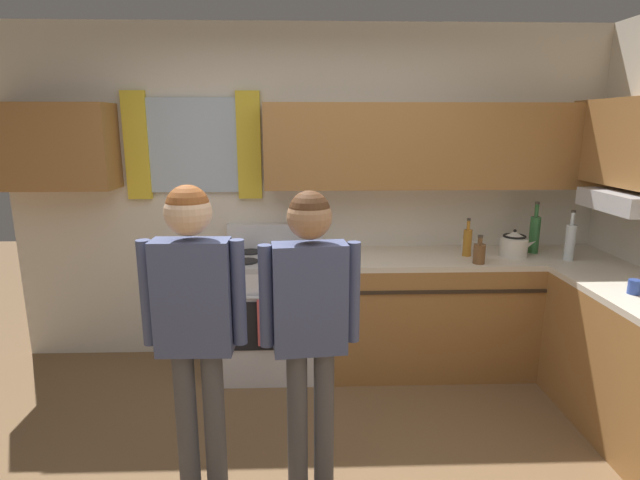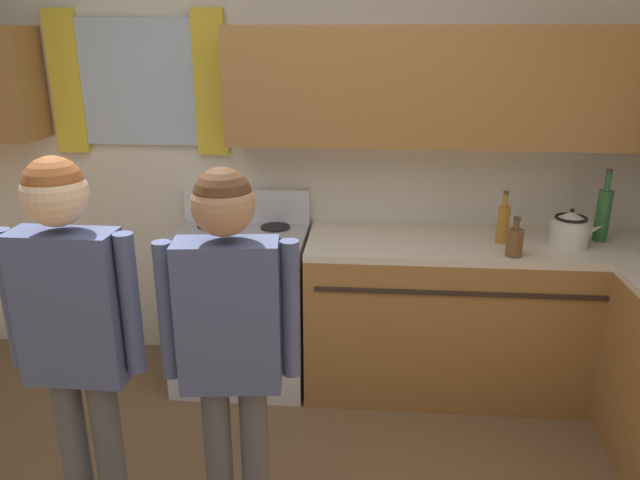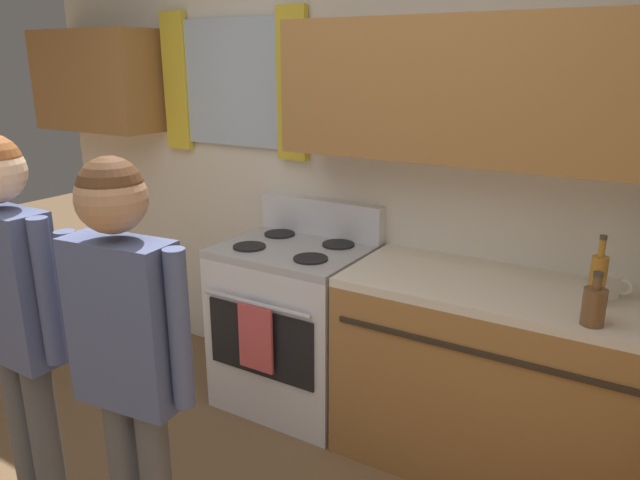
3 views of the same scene
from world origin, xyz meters
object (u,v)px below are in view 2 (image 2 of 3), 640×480
Objects in this scene: bottle_wine_green at (603,214)px; bottle_squat_brown at (515,242)px; adult_in_plaid at (230,331)px; mug_ceramic_white at (506,228)px; bottle_oil_amber at (503,223)px; stove_oven at (242,304)px; stovetop_kettle at (570,229)px; adult_left at (74,323)px.

bottle_squat_brown is at bearing -151.00° from bottle_wine_green.
adult_in_plaid is at bearing -137.80° from bottle_squat_brown.
bottle_wine_green is at bearing -4.43° from mug_ceramic_white.
bottle_oil_amber is 0.55m from bottle_wine_green.
stovetop_kettle is (1.79, -0.05, 0.53)m from stove_oven.
stovetop_kettle is at bearing 29.69° from bottle_squat_brown.
bottle_wine_green is at bearing 8.13° from bottle_oil_amber.
bottle_wine_green is 3.14× the size of mug_ceramic_white.
adult_in_plaid is at bearing -130.93° from mug_ceramic_white.
adult_in_plaid is (-1.21, -1.10, 0.01)m from bottle_squat_brown.
stovetop_kettle is at bearing -1.47° from stove_oven.
stove_oven reaches higher than mug_ceramic_white.
stove_oven is 8.76× the size of mug_ceramic_white.
stove_oven is 1.54m from bottle_oil_amber.
bottle_wine_green is 0.51m from mug_ceramic_white.
stovetop_kettle reaches higher than stove_oven.
mug_ceramic_white is at bearing 85.65° from bottle_squat_brown.
adult_left is 1.02× the size of adult_in_plaid.
bottle_wine_green is 1.44× the size of stovetop_kettle.
adult_left is at bearing -147.97° from stovetop_kettle.
adult_in_plaid is (-1.73, -1.39, -0.06)m from bottle_wine_green.
bottle_squat_brown is at bearing -84.84° from bottle_oil_amber.
bottle_wine_green reaches higher than mug_ceramic_white.
bottle_squat_brown is 1.63m from adult_in_plaid.
mug_ceramic_white is (0.02, 0.33, -0.03)m from bottle_squat_brown.
stovetop_kettle reaches higher than bottle_squat_brown.
stove_oven is at bearing -178.34° from bottle_wine_green.
stovetop_kettle is (0.32, 0.18, 0.02)m from bottle_squat_brown.
mug_ceramic_white is 0.08× the size of adult_left.
bottle_wine_green is at bearing 29.00° from bottle_squat_brown.
adult_left reaches higher than adult_in_plaid.
bottle_wine_green is at bearing 38.69° from adult_in_plaid.
bottle_wine_green is at bearing 31.68° from adult_left.
adult_in_plaid is (-1.24, -1.42, 0.04)m from mug_ceramic_white.
adult_in_plaid reaches higher than stove_oven.
adult_in_plaid is (0.25, -1.33, 0.52)m from stove_oven.
bottle_squat_brown is 0.37m from stovetop_kettle.
stovetop_kettle reaches higher than mug_ceramic_white.
bottle_oil_amber reaches higher than mug_ceramic_white.
adult_in_plaid is at bearing 2.46° from adult_left.
bottle_squat_brown is 0.13× the size of adult_in_plaid.
adult_in_plaid reaches higher than bottle_squat_brown.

